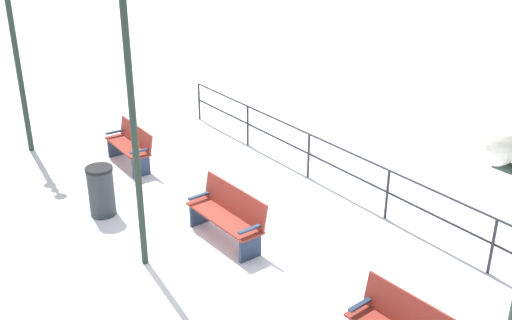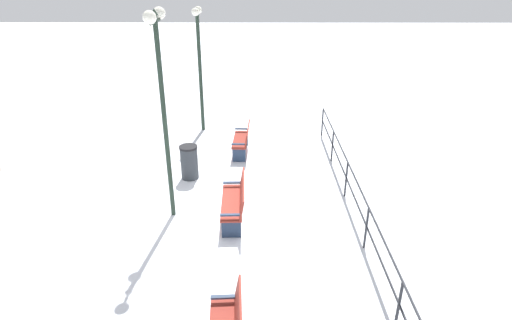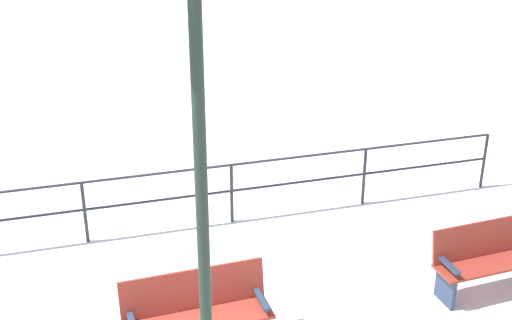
# 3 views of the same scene
# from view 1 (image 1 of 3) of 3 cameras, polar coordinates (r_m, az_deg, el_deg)

# --- Properties ---
(ground_plane) EXTENTS (80.00, 80.00, 0.00)m
(ground_plane) POSITION_cam_1_polar(r_m,az_deg,el_deg) (10.79, -2.53, -7.30)
(ground_plane) COLOR white
(ground_plane) RESTS_ON ground
(bench_nearest) EXTENTS (0.54, 1.54, 0.89)m
(bench_nearest) POSITION_cam_1_polar(r_m,az_deg,el_deg) (13.64, -11.61, 1.39)
(bench_nearest) COLOR maroon
(bench_nearest) RESTS_ON ground
(bench_second) EXTENTS (0.59, 1.70, 0.94)m
(bench_second) POSITION_cam_1_polar(r_m,az_deg,el_deg) (10.54, -2.65, -5.04)
(bench_second) COLOR maroon
(bench_second) RESTS_ON ground
(lamppost_near) EXTENTS (0.25, 0.89, 4.25)m
(lamppost_near) POSITION_cam_1_polar(r_m,az_deg,el_deg) (14.45, -21.76, 11.34)
(lamppost_near) COLOR #1E2D23
(lamppost_near) RESTS_ON ground
(lamppost_middle) EXTENTS (0.26, 1.07, 4.67)m
(lamppost_middle) POSITION_cam_1_polar(r_m,az_deg,el_deg) (8.96, -11.79, 8.50)
(lamppost_middle) COLOR #1E2D23
(lamppost_middle) RESTS_ON ground
(waterfront_railing) EXTENTS (0.05, 11.03, 0.99)m
(waterfront_railing) POSITION_cam_1_polar(r_m,az_deg,el_deg) (12.03, 8.35, -0.47)
(waterfront_railing) COLOR #26282D
(waterfront_railing) RESTS_ON ground
(trash_bin) EXTENTS (0.50, 0.50, 0.96)m
(trash_bin) POSITION_cam_1_polar(r_m,az_deg,el_deg) (11.67, -14.21, -2.81)
(trash_bin) COLOR #2D3338
(trash_bin) RESTS_ON ground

